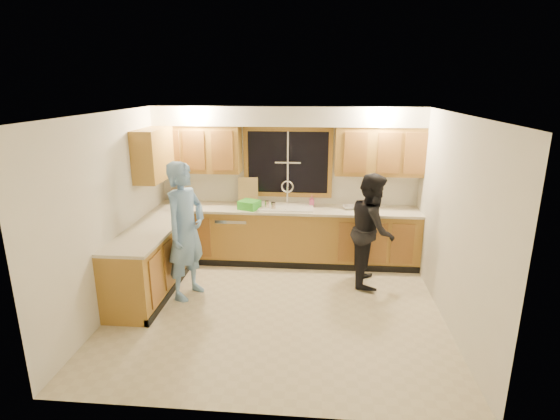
# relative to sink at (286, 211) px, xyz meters

# --- Properties ---
(floor) EXTENTS (4.20, 4.20, 0.00)m
(floor) POSITION_rel_sink_xyz_m (0.00, -1.60, -0.86)
(floor) COLOR beige
(floor) RESTS_ON ground
(ceiling) EXTENTS (4.20, 4.20, 0.00)m
(ceiling) POSITION_rel_sink_xyz_m (0.00, -1.60, 1.64)
(ceiling) COLOR white
(wall_back) EXTENTS (4.20, 0.00, 4.20)m
(wall_back) POSITION_rel_sink_xyz_m (0.00, 0.30, 0.39)
(wall_back) COLOR silver
(wall_back) RESTS_ON ground
(wall_left) EXTENTS (0.00, 3.80, 3.80)m
(wall_left) POSITION_rel_sink_xyz_m (-2.10, -1.60, 0.39)
(wall_left) COLOR silver
(wall_left) RESTS_ON ground
(wall_right) EXTENTS (0.00, 3.80, 3.80)m
(wall_right) POSITION_rel_sink_xyz_m (2.10, -1.60, 0.39)
(wall_right) COLOR silver
(wall_right) RESTS_ON ground
(base_cabinets_back) EXTENTS (4.20, 0.60, 0.88)m
(base_cabinets_back) POSITION_rel_sink_xyz_m (0.00, -0.00, -0.42)
(base_cabinets_back) COLOR #AD7E32
(base_cabinets_back) RESTS_ON ground
(base_cabinets_left) EXTENTS (0.60, 1.90, 0.88)m
(base_cabinets_left) POSITION_rel_sink_xyz_m (-1.80, -1.25, -0.42)
(base_cabinets_left) COLOR #AD7E32
(base_cabinets_left) RESTS_ON ground
(countertop_back) EXTENTS (4.20, 0.63, 0.04)m
(countertop_back) POSITION_rel_sink_xyz_m (0.00, -0.02, 0.04)
(countertop_back) COLOR beige
(countertop_back) RESTS_ON base_cabinets_back
(countertop_left) EXTENTS (0.63, 1.90, 0.04)m
(countertop_left) POSITION_rel_sink_xyz_m (-1.79, -1.25, 0.04)
(countertop_left) COLOR beige
(countertop_left) RESTS_ON base_cabinets_left
(upper_cabinets_left) EXTENTS (1.35, 0.33, 0.75)m
(upper_cabinets_left) POSITION_rel_sink_xyz_m (-1.43, 0.13, 0.96)
(upper_cabinets_left) COLOR #AD7E32
(upper_cabinets_left) RESTS_ON wall_back
(upper_cabinets_right) EXTENTS (1.35, 0.33, 0.75)m
(upper_cabinets_right) POSITION_rel_sink_xyz_m (1.43, 0.13, 0.96)
(upper_cabinets_right) COLOR #AD7E32
(upper_cabinets_right) RESTS_ON wall_back
(upper_cabinets_return) EXTENTS (0.33, 0.90, 0.75)m
(upper_cabinets_return) POSITION_rel_sink_xyz_m (-1.94, -0.48, 0.96)
(upper_cabinets_return) COLOR #AD7E32
(upper_cabinets_return) RESTS_ON wall_left
(soffit) EXTENTS (4.20, 0.35, 0.30)m
(soffit) POSITION_rel_sink_xyz_m (0.00, 0.12, 1.49)
(soffit) COLOR white
(soffit) RESTS_ON wall_back
(window_frame) EXTENTS (1.44, 0.03, 1.14)m
(window_frame) POSITION_rel_sink_xyz_m (0.00, 0.29, 0.74)
(window_frame) COLOR black
(window_frame) RESTS_ON wall_back
(sink) EXTENTS (0.86, 0.52, 0.57)m
(sink) POSITION_rel_sink_xyz_m (0.00, 0.00, 0.00)
(sink) COLOR white
(sink) RESTS_ON countertop_back
(dishwasher) EXTENTS (0.60, 0.56, 0.82)m
(dishwasher) POSITION_rel_sink_xyz_m (-0.85, -0.01, -0.45)
(dishwasher) COLOR silver
(dishwasher) RESTS_ON floor
(stove) EXTENTS (0.58, 0.75, 0.90)m
(stove) POSITION_rel_sink_xyz_m (-1.80, -1.82, -0.41)
(stove) COLOR silver
(stove) RESTS_ON floor
(man) EXTENTS (0.67, 0.80, 1.87)m
(man) POSITION_rel_sink_xyz_m (-1.25, -1.31, 0.07)
(man) COLOR #6E9CD0
(man) RESTS_ON floor
(woman) EXTENTS (0.67, 0.83, 1.64)m
(woman) POSITION_rel_sink_xyz_m (1.28, -0.69, -0.05)
(woman) COLOR black
(woman) RESTS_ON floor
(knife_block) EXTENTS (0.17, 0.16, 0.24)m
(knife_block) POSITION_rel_sink_xyz_m (-1.85, 0.14, 0.17)
(knife_block) COLOR #9B642A
(knife_block) RESTS_ON countertop_back
(cutting_board) EXTENTS (0.34, 0.16, 0.43)m
(cutting_board) POSITION_rel_sink_xyz_m (-0.65, 0.20, 0.27)
(cutting_board) COLOR tan
(cutting_board) RESTS_ON countertop_back
(dish_crate) EXTENTS (0.37, 0.36, 0.13)m
(dish_crate) POSITION_rel_sink_xyz_m (-0.58, -0.12, 0.12)
(dish_crate) COLOR green
(dish_crate) RESTS_ON countertop_back
(soap_bottle) EXTENTS (0.08, 0.08, 0.17)m
(soap_bottle) POSITION_rel_sink_xyz_m (0.40, 0.14, 0.14)
(soap_bottle) COLOR #D65189
(soap_bottle) RESTS_ON countertop_back
(bowl) EXTENTS (0.24, 0.24, 0.05)m
(bowl) POSITION_rel_sink_xyz_m (1.00, 0.02, 0.08)
(bowl) COLOR silver
(bowl) RESTS_ON countertop_back
(can_left) EXTENTS (0.09, 0.09, 0.13)m
(can_left) POSITION_rel_sink_xyz_m (-0.19, -0.17, 0.12)
(can_left) COLOR #C4AF96
(can_left) RESTS_ON countertop_back
(can_right) EXTENTS (0.08, 0.08, 0.13)m
(can_right) POSITION_rel_sink_xyz_m (-0.30, -0.09, 0.12)
(can_right) COLOR #C4AF96
(can_right) RESTS_ON countertop_back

